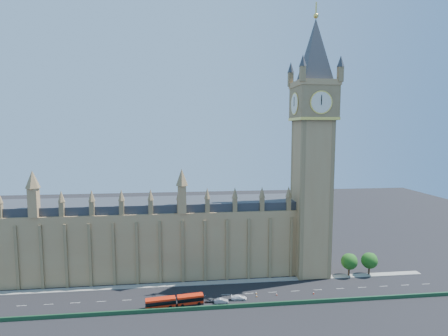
{
  "coord_description": "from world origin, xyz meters",
  "views": [
    {
      "loc": [
        -9.18,
        -110.1,
        54.17
      ],
      "look_at": [
        4.69,
        10.0,
        41.35
      ],
      "focal_mm": 28.0,
      "sensor_mm": 36.0,
      "label": 1
    }
  ],
  "objects": [
    {
      "name": "tree_east_far",
      "position": [
        60.22,
        10.08,
        5.64
      ],
      "size": [
        6.0,
        6.0,
        8.5
      ],
      "color": "#382619",
      "rests_on": "ground"
    },
    {
      "name": "bridge_parapet",
      "position": [
        0.0,
        -9.0,
        0.6
      ],
      "size": [
        160.0,
        0.6,
        1.2
      ],
      "primitive_type": "cube",
      "color": "#1E4C2D",
      "rests_on": "ground"
    },
    {
      "name": "cone_d",
      "position": [
        14.34,
        -0.59,
        0.35
      ],
      "size": [
        0.46,
        0.46,
        0.71
      ],
      "rotation": [
        0.0,
        0.0,
        -0.03
      ],
      "color": "black",
      "rests_on": "ground"
    },
    {
      "name": "ground",
      "position": [
        0.0,
        0.0,
        0.0
      ],
      "size": [
        400.0,
        400.0,
        0.0
      ],
      "primitive_type": "plane",
      "color": "black",
      "rests_on": "ground"
    },
    {
      "name": "car_silver",
      "position": [
        2.0,
        -5.49,
        0.73
      ],
      "size": [
        4.5,
        1.78,
        1.46
      ],
      "primitive_type": "imported",
      "rotation": [
        0.0,
        0.0,
        1.52
      ],
      "color": "#A4A6AC",
      "rests_on": "ground"
    },
    {
      "name": "cone_c",
      "position": [
        20.85,
        -2.36,
        0.35
      ],
      "size": [
        0.45,
        0.45,
        0.71
      ],
      "rotation": [
        0.0,
        0.0,
        -0.02
      ],
      "color": "black",
      "rests_on": "ground"
    },
    {
      "name": "car_white",
      "position": [
        7.95,
        -3.91,
        0.73
      ],
      "size": [
        5.16,
        2.35,
        1.46
      ],
      "primitive_type": "imported",
      "rotation": [
        0.0,
        0.0,
        1.51
      ],
      "color": "white",
      "rests_on": "ground"
    },
    {
      "name": "car_grey",
      "position": [
        -0.92,
        -4.51,
        0.65
      ],
      "size": [
        3.91,
        1.79,
        1.3
      ],
      "primitive_type": "imported",
      "rotation": [
        0.0,
        0.0,
        1.5
      ],
      "color": "#42464B",
      "rests_on": "ground"
    },
    {
      "name": "tree_east_near",
      "position": [
        52.22,
        10.08,
        5.64
      ],
      "size": [
        6.0,
        6.0,
        8.5
      ],
      "color": "#382619",
      "rests_on": "ground"
    },
    {
      "name": "kerb_north",
      "position": [
        0.0,
        9.5,
        0.08
      ],
      "size": [
        160.0,
        3.0,
        0.16
      ],
      "primitive_type": "cube",
      "color": "gray",
      "rests_on": "ground"
    },
    {
      "name": "cone_a",
      "position": [
        14.0,
        -2.65,
        0.34
      ],
      "size": [
        0.49,
        0.49,
        0.69
      ],
      "rotation": [
        0.0,
        0.0,
        -0.12
      ],
      "color": "black",
      "rests_on": "ground"
    },
    {
      "name": "cone_b",
      "position": [
        33.32,
        -2.86,
        0.35
      ],
      "size": [
        0.57,
        0.57,
        0.71
      ],
      "rotation": [
        0.0,
        0.0,
        0.35
      ],
      "color": "black",
      "rests_on": "ground"
    },
    {
      "name": "palace_westminster",
      "position": [
        -25.0,
        22.0,
        13.86
      ],
      "size": [
        120.0,
        20.0,
        28.0
      ],
      "color": "#A37C4F",
      "rests_on": "ground"
    },
    {
      "name": "elizabeth_tower",
      "position": [
        38.0,
        13.99,
        54.56
      ],
      "size": [
        20.59,
        20.59,
        105.0
      ],
      "color": "#A37C4F",
      "rests_on": "ground"
    },
    {
      "name": "red_bus",
      "position": [
        -12.56,
        -5.75,
        1.6
      ],
      "size": [
        18.04,
        4.77,
        3.03
      ],
      "rotation": [
        0.0,
        0.0,
        0.12
      ],
      "color": "red",
      "rests_on": "ground"
    }
  ]
}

